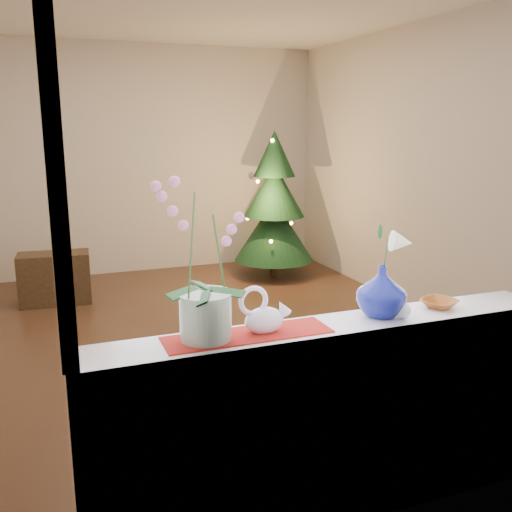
{
  "coord_description": "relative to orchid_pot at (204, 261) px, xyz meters",
  "views": [
    {
      "loc": [
        -1.14,
        -4.44,
        1.76
      ],
      "look_at": [
        0.03,
        -1.4,
        1.01
      ],
      "focal_mm": 40.0,
      "sensor_mm": 36.0,
      "label": 1
    }
  ],
  "objects": [
    {
      "name": "paperweight",
      "position": [
        0.89,
        -0.06,
        -0.29
      ],
      "size": [
        0.09,
        0.09,
        0.08
      ],
      "primitive_type": "sphere",
      "rotation": [
        0.0,
        0.0,
        -0.21
      ],
      "color": "silver",
      "rests_on": "windowsill"
    },
    {
      "name": "amber_dish",
      "position": [
        1.15,
        0.01,
        -0.31
      ],
      "size": [
        0.18,
        0.18,
        0.03
      ],
      "primitive_type": "imported",
      "rotation": [
        0.0,
        0.0,
        0.38
      ],
      "color": "brown",
      "rests_on": "windowsill"
    },
    {
      "name": "ground",
      "position": [
        0.56,
        2.36,
        -1.25
      ],
      "size": [
        5.0,
        5.0,
        0.0
      ],
      "primitive_type": "plane",
      "color": "#3D2618",
      "rests_on": "ground"
    },
    {
      "name": "wall_right",
      "position": [
        2.81,
        2.36,
        0.1
      ],
      "size": [
        0.1,
        5.0,
        2.7
      ],
      "primitive_type": "cube",
      "color": "beige",
      "rests_on": "ground"
    },
    {
      "name": "window_frame",
      "position": [
        0.56,
        -0.11,
        0.45
      ],
      "size": [
        2.22,
        0.06,
        1.6
      ],
      "primitive_type": null,
      "color": "white",
      "rests_on": "windowsill"
    },
    {
      "name": "wall_front",
      "position": [
        0.56,
        -0.14,
        0.1
      ],
      "size": [
        4.5,
        0.1,
        2.7
      ],
      "primitive_type": "cube",
      "color": "beige",
      "rests_on": "ground"
    },
    {
      "name": "wall_back",
      "position": [
        0.56,
        4.86,
        0.1
      ],
      "size": [
        4.5,
        0.1,
        2.7
      ],
      "primitive_type": "cube",
      "color": "beige",
      "rests_on": "ground"
    },
    {
      "name": "side_table",
      "position": [
        -0.48,
        3.83,
        -0.99
      ],
      "size": [
        0.71,
        0.39,
        0.52
      ],
      "primitive_type": "cube",
      "rotation": [
        0.0,
        0.0,
        -0.07
      ],
      "color": "black",
      "rests_on": "ground"
    },
    {
      "name": "windowsill",
      "position": [
        0.56,
        -0.01,
        -0.35
      ],
      "size": [
        2.2,
        0.26,
        0.04
      ],
      "primitive_type": "cube",
      "color": "white",
      "rests_on": "window_apron"
    },
    {
      "name": "window_apron",
      "position": [
        0.56,
        -0.1,
        -0.81
      ],
      "size": [
        2.2,
        0.08,
        0.88
      ],
      "primitive_type": "cube",
      "color": "white",
      "rests_on": "ground"
    },
    {
      "name": "runner",
      "position": [
        0.18,
        -0.01,
        -0.32
      ],
      "size": [
        0.7,
        0.2,
        0.01
      ],
      "primitive_type": "cube",
      "color": "maroon",
      "rests_on": "windowsill"
    },
    {
      "name": "swan",
      "position": [
        0.25,
        -0.01,
        -0.23
      ],
      "size": [
        0.25,
        0.17,
        0.2
      ],
      "primitive_type": null,
      "rotation": [
        0.0,
        0.0,
        0.31
      ],
      "color": "white",
      "rests_on": "windowsill"
    },
    {
      "name": "xmas_tree",
      "position": [
        2.0,
        4.04,
        -0.39
      ],
      "size": [
        1.23,
        1.23,
        1.71
      ],
      "primitive_type": null,
      "rotation": [
        0.0,
        0.0,
        -0.42
      ],
      "color": "#133316",
      "rests_on": "ground"
    },
    {
      "name": "lily",
      "position": [
        0.82,
        0.01,
        0.04
      ],
      "size": [
        0.15,
        0.08,
        0.2
      ],
      "primitive_type": null,
      "color": "white",
      "rests_on": "blue_vase"
    },
    {
      "name": "orchid_pot",
      "position": [
        0.0,
        0.0,
        0.0
      ],
      "size": [
        0.28,
        0.28,
        0.66
      ],
      "primitive_type": null,
      "rotation": [
        0.0,
        0.0,
        -0.32
      ],
      "color": "white",
      "rests_on": "windowsill"
    },
    {
      "name": "blue_vase",
      "position": [
        0.82,
        0.01,
        -0.19
      ],
      "size": [
        0.27,
        0.27,
        0.27
      ],
      "primitive_type": "imported",
      "rotation": [
        0.0,
        0.0,
        0.06
      ],
      "color": "#070F5E",
      "rests_on": "windowsill"
    }
  ]
}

